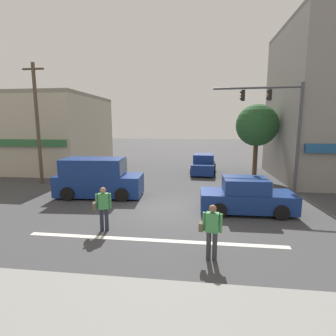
{
  "coord_description": "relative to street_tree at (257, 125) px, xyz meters",
  "views": [
    {
      "loc": [
        1.54,
        -11.83,
        3.93
      ],
      "look_at": [
        -0.17,
        2.0,
        1.6
      ],
      "focal_mm": 28.0,
      "sensor_mm": 36.0,
      "label": 1
    }
  ],
  "objects": [
    {
      "name": "sedan_waiting_far",
      "position": [
        -1.92,
        -8.02,
        -3.13
      ],
      "size": [
        4.13,
        1.93,
        1.58
      ],
      "color": "navy",
      "rests_on": "ground"
    },
    {
      "name": "van_approaching_near",
      "position": [
        -9.55,
        -6.29,
        -2.84
      ],
      "size": [
        4.7,
        2.26,
        2.11
      ],
      "color": "navy",
      "rests_on": "ground"
    },
    {
      "name": "building_left_block",
      "position": [
        -19.07,
        2.45,
        -0.64
      ],
      "size": [
        11.72,
        9.19,
        6.41
      ],
      "color": "#B7AD99",
      "rests_on": "ground"
    },
    {
      "name": "pedestrian_foreground_with_bag",
      "position": [
        -3.65,
        -12.46,
        -2.89
      ],
      "size": [
        0.67,
        0.38,
        1.67
      ],
      "color": "#333338",
      "rests_on": "ground"
    },
    {
      "name": "traffic_light_mast",
      "position": [
        0.47,
        -4.11,
        0.33
      ],
      "size": [
        4.88,
        0.47,
        6.2
      ],
      "color": "#47474C",
      "rests_on": "ground"
    },
    {
      "name": "sedan_parked_curbside",
      "position": [
        -3.71,
        1.33,
        -3.13
      ],
      "size": [
        2.09,
        4.21,
        1.58
      ],
      "color": "navy",
      "rests_on": "ground"
    },
    {
      "name": "pedestrian_mid_crossing",
      "position": [
        -7.54,
        -10.82,
        -2.89
      ],
      "size": [
        0.69,
        0.38,
        1.67
      ],
      "color": "#232838",
      "rests_on": "ground"
    },
    {
      "name": "utility_pole_near_left",
      "position": [
        -14.55,
        -3.67,
        0.19
      ],
      "size": [
        1.4,
        0.22,
        7.76
      ],
      "color": "brown",
      "rests_on": "ground"
    },
    {
      "name": "ground_plane",
      "position": [
        -5.56,
        -7.89,
        -3.84
      ],
      "size": [
        120.0,
        120.0,
        0.0
      ],
      "primitive_type": "plane",
      "color": "#3D3D3F"
    },
    {
      "name": "utility_pole_far_right",
      "position": [
        3.08,
        0.85,
        0.15
      ],
      "size": [
        1.4,
        0.22,
        7.7
      ],
      "color": "brown",
      "rests_on": "ground"
    },
    {
      "name": "lane_marking_stripe",
      "position": [
        -5.56,
        -11.39,
        -3.84
      ],
      "size": [
        9.0,
        0.24,
        0.01
      ],
      "primitive_type": "cube",
      "color": "silver",
      "rests_on": "ground"
    },
    {
      "name": "street_tree",
      "position": [
        0.0,
        0.0,
        0.0
      ],
      "size": [
        3.0,
        3.0,
        5.37
      ],
      "color": "#4C3823",
      "rests_on": "ground"
    }
  ]
}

